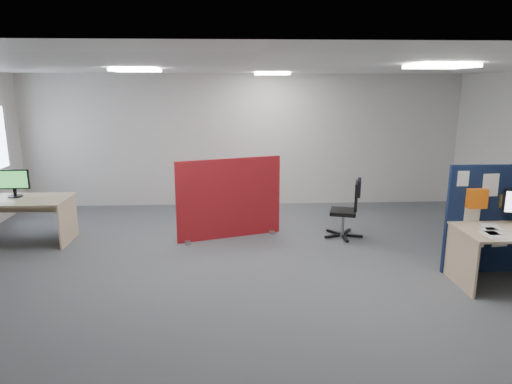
{
  "coord_description": "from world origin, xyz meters",
  "views": [
    {
      "loc": [
        -0.2,
        -5.91,
        2.48
      ],
      "look_at": [
        0.11,
        0.35,
        1.0
      ],
      "focal_mm": 32.0,
      "sensor_mm": 36.0,
      "label": 1
    }
  ],
  "objects_px": {
    "red_divider": "(229,199)",
    "office_chair": "(350,205)",
    "second_desk": "(15,209)",
    "monitor_second": "(14,182)",
    "navy_divider": "(510,219)"
  },
  "relations": [
    {
      "from": "second_desk",
      "to": "office_chair",
      "type": "relative_size",
      "value": 1.75
    },
    {
      "from": "second_desk",
      "to": "monitor_second",
      "type": "bearing_deg",
      "value": 100.15
    },
    {
      "from": "navy_divider",
      "to": "second_desk",
      "type": "bearing_deg",
      "value": 167.88
    },
    {
      "from": "navy_divider",
      "to": "monitor_second",
      "type": "height_order",
      "value": "navy_divider"
    },
    {
      "from": "red_divider",
      "to": "office_chair",
      "type": "relative_size",
      "value": 1.74
    },
    {
      "from": "red_divider",
      "to": "office_chair",
      "type": "bearing_deg",
      "value": -21.12
    },
    {
      "from": "second_desk",
      "to": "monitor_second",
      "type": "relative_size",
      "value": 3.49
    },
    {
      "from": "red_divider",
      "to": "second_desk",
      "type": "relative_size",
      "value": 0.99
    },
    {
      "from": "office_chair",
      "to": "monitor_second",
      "type": "bearing_deg",
      "value": -164.49
    },
    {
      "from": "red_divider",
      "to": "office_chair",
      "type": "height_order",
      "value": "red_divider"
    },
    {
      "from": "red_divider",
      "to": "navy_divider",
      "type": "bearing_deg",
      "value": -41.36
    },
    {
      "from": "second_desk",
      "to": "monitor_second",
      "type": "xyz_separation_m",
      "value": [
        -0.02,
        0.1,
        0.42
      ]
    },
    {
      "from": "red_divider",
      "to": "monitor_second",
      "type": "xyz_separation_m",
      "value": [
        -3.42,
        0.02,
        0.32
      ]
    },
    {
      "from": "navy_divider",
      "to": "second_desk",
      "type": "distance_m",
      "value": 7.3
    },
    {
      "from": "monitor_second",
      "to": "office_chair",
      "type": "bearing_deg",
      "value": -1.27
    }
  ]
}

